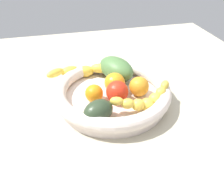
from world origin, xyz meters
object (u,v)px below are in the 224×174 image
(avocado_dark, at_px, (98,111))
(orange_mid_left, at_px, (115,83))
(orange_mid_right, at_px, (94,93))
(tomato_red, at_px, (117,92))
(fruit_bowl, at_px, (112,93))
(orange_front, at_px, (139,86))
(mango_green, at_px, (116,69))
(banana_draped_right, at_px, (85,70))
(banana_draped_left, at_px, (145,100))

(avocado_dark, bearing_deg, orange_mid_left, 58.37)
(orange_mid_right, relative_size, tomato_red, 0.81)
(tomato_red, bearing_deg, fruit_bowl, 105.55)
(fruit_bowl, bearing_deg, orange_mid_right, -166.54)
(orange_front, relative_size, orange_mid_right, 1.13)
(fruit_bowl, distance_m, orange_mid_right, 0.06)
(mango_green, bearing_deg, orange_front, -69.39)
(orange_front, bearing_deg, avocado_dark, -148.09)
(banana_draped_right, distance_m, tomato_red, 0.16)
(fruit_bowl, distance_m, banana_draped_right, 0.13)
(mango_green, bearing_deg, fruit_bowl, -111.16)
(tomato_red, distance_m, avocado_dark, 0.10)
(fruit_bowl, height_order, banana_draped_left, banana_draped_left)
(orange_mid_right, distance_m, mango_green, 0.14)
(orange_front, distance_m, avocado_dark, 0.16)
(banana_draped_right, height_order, orange_mid_left, orange_mid_left)
(tomato_red, bearing_deg, mango_green, 76.81)
(banana_draped_left, height_order, banana_draped_right, banana_draped_left)
(orange_front, xyz_separation_m, mango_green, (-0.04, 0.11, 0.01))
(orange_mid_left, height_order, tomato_red, tomato_red)
(orange_front, bearing_deg, mango_green, 110.61)
(orange_mid_left, height_order, avocado_dark, orange_mid_left)
(banana_draped_right, bearing_deg, mango_green, -15.00)
(orange_front, height_order, tomato_red, tomato_red)
(fruit_bowl, xyz_separation_m, banana_draped_right, (-0.06, 0.12, 0.02))
(banana_draped_right, bearing_deg, fruit_bowl, -63.52)
(orange_mid_left, bearing_deg, banana_draped_right, 125.44)
(tomato_red, bearing_deg, orange_mid_left, 84.02)
(banana_draped_left, height_order, orange_mid_right, banana_draped_left)
(banana_draped_right, xyz_separation_m, orange_mid_left, (0.07, -0.10, 0.00))
(orange_mid_left, relative_size, mango_green, 0.46)
(banana_draped_right, relative_size, orange_front, 4.34)
(orange_front, xyz_separation_m, orange_mid_right, (-0.13, 0.00, -0.00))
(banana_draped_right, xyz_separation_m, mango_green, (0.10, -0.03, 0.01))
(banana_draped_left, distance_m, avocado_dark, 0.13)
(tomato_red, bearing_deg, banana_draped_right, 114.53)
(fruit_bowl, relative_size, orange_front, 5.89)
(banana_draped_left, xyz_separation_m, orange_mid_right, (-0.13, 0.06, -0.00))
(fruit_bowl, bearing_deg, mango_green, 68.84)
(fruit_bowl, xyz_separation_m, orange_mid_right, (-0.05, -0.01, 0.02))
(orange_mid_right, bearing_deg, orange_mid_left, 25.01)
(orange_mid_left, relative_size, avocado_dark, 0.75)
(orange_front, distance_m, mango_green, 0.11)
(avocado_dark, bearing_deg, mango_green, 63.62)
(fruit_bowl, height_order, mango_green, mango_green)
(banana_draped_right, relative_size, orange_mid_right, 4.90)
(tomato_red, bearing_deg, avocado_dark, -133.75)
(banana_draped_left, relative_size, orange_mid_right, 3.78)
(orange_front, distance_m, orange_mid_left, 0.07)
(banana_draped_right, bearing_deg, banana_draped_left, -56.29)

